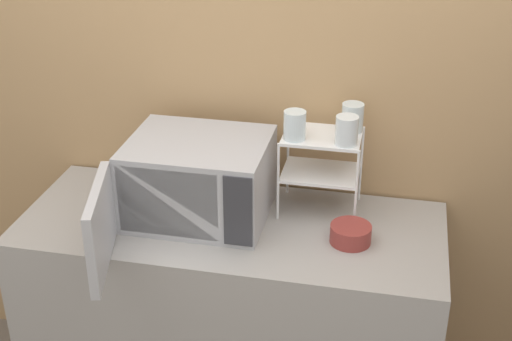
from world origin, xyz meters
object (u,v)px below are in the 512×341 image
(glass_front_left, at_px, (295,125))
(glass_front_right, at_px, (347,130))
(bowl, at_px, (351,234))
(microwave, at_px, (195,181))
(dish_rack, at_px, (321,156))
(glass_back_right, at_px, (353,117))

(glass_front_left, xyz_separation_m, glass_front_right, (0.19, -0.01, 0.00))
(glass_front_left, height_order, bowl, glass_front_left)
(microwave, height_order, dish_rack, dish_rack)
(glass_front_left, bearing_deg, microwave, -164.03)
(microwave, xyz_separation_m, dish_rack, (0.45, 0.16, 0.07))
(glass_front_left, relative_size, glass_front_right, 1.00)
(glass_back_right, xyz_separation_m, glass_front_right, (-0.01, -0.12, 0.00))
(microwave, bearing_deg, glass_front_left, 15.97)
(microwave, relative_size, glass_front_left, 7.67)
(glass_front_left, height_order, glass_front_right, same)
(glass_front_right, bearing_deg, bowl, -72.63)
(microwave, relative_size, bowl, 5.52)
(glass_front_left, distance_m, bowl, 0.44)
(bowl, bearing_deg, glass_front_right, 107.37)
(microwave, xyz_separation_m, glass_front_right, (0.54, 0.09, 0.21))
(dish_rack, distance_m, glass_front_left, 0.18)
(glass_back_right, relative_size, bowl, 0.72)
(dish_rack, distance_m, glass_back_right, 0.18)
(microwave, xyz_separation_m, glass_back_right, (0.55, 0.22, 0.21))
(dish_rack, relative_size, glass_front_right, 2.94)
(microwave, distance_m, glass_front_right, 0.59)
(microwave, relative_size, glass_back_right, 7.67)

